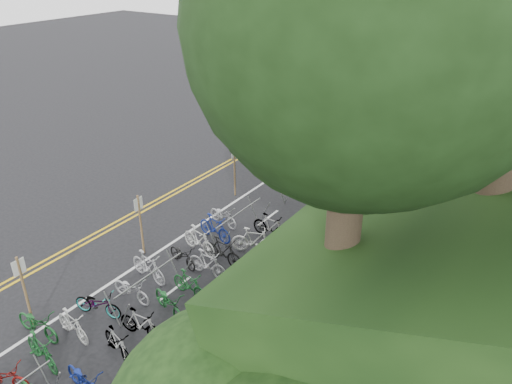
% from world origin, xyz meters
% --- Properties ---
extents(ground, '(120.00, 120.00, 0.00)m').
position_xyz_m(ground, '(0.00, 0.00, 0.00)').
color(ground, black).
rests_on(ground, ground).
extents(road_markings, '(7.47, 80.00, 0.01)m').
position_xyz_m(road_markings, '(0.63, 10.10, 0.00)').
color(road_markings, gold).
rests_on(road_markings, ground).
extents(red_curb, '(0.25, 28.00, 0.10)m').
position_xyz_m(red_curb, '(5.70, 12.00, 0.05)').
color(red_curb, maroon).
rests_on(red_curb, ground).
extents(bike_racks_rest, '(1.14, 23.00, 1.17)m').
position_xyz_m(bike_racks_rest, '(3.00, 13.00, 0.85)').
color(bike_racks_rest, gray).
rests_on(bike_racks_rest, ground).
extents(signpost_near, '(0.08, 0.40, 2.62)m').
position_xyz_m(signpost_near, '(0.77, 0.08, 1.50)').
color(signpost_near, brown).
rests_on(signpost_near, ground).
extents(signposts_rest, '(0.08, 18.40, 2.50)m').
position_xyz_m(signposts_rest, '(0.60, 14.00, 1.43)').
color(signposts_rest, brown).
rests_on(signposts_rest, ground).
extents(bike_front, '(0.70, 1.83, 0.95)m').
position_xyz_m(bike_front, '(1.25, -0.03, 0.47)').
color(bike_front, '#144C1E').
rests_on(bike_front, ground).
extents(bike_valet, '(3.30, 13.54, 1.09)m').
position_xyz_m(bike_valet, '(3.03, 2.86, 0.49)').
color(bike_valet, '#9E9EA3').
rests_on(bike_valet, ground).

